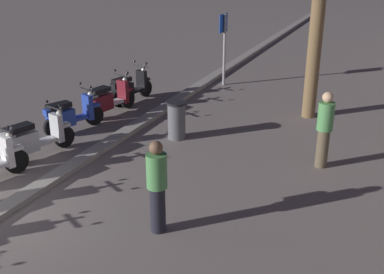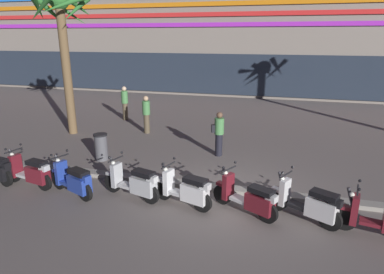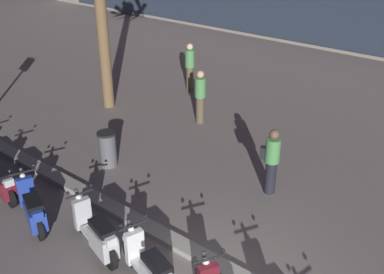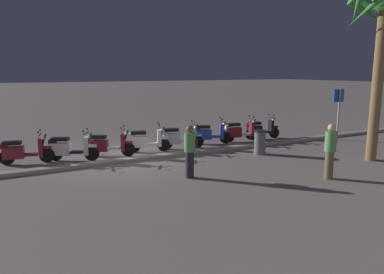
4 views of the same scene
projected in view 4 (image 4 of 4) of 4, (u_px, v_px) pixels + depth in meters
The scene contains 15 objects.
ground_plane at pixel (128, 158), 13.51m from camera, with size 200.00×200.00×0.00m, color slate.
curb_strip at pixel (133, 159), 13.01m from camera, with size 60.00×0.36×0.12m, color gray.
scooter_black_tail_end at pixel (260, 130), 17.20m from camera, with size 1.79×0.66×1.17m.
scooter_maroon_mid_front at pixel (239, 132), 16.56m from camera, with size 1.80×0.68×1.17m.
scooter_blue_lead_nearest at pixel (209, 134), 16.01m from camera, with size 1.65×0.84×1.17m.
scooter_silver_far_back at pixel (178, 138), 14.99m from camera, with size 1.80×0.77×1.17m.
scooter_white_mid_centre at pixel (146, 141), 14.37m from camera, with size 1.68×0.77×1.17m.
scooter_maroon_mid_rear at pixel (107, 145), 13.64m from camera, with size 1.69×1.00×1.17m.
scooter_white_last_in_row at pixel (69, 148), 12.96m from camera, with size 1.68×0.99×1.17m.
scooter_maroon_second_in_line at pixel (22, 151), 12.51m from camera, with size 1.80×0.69×1.17m.
crossing_sign at pixel (339, 108), 16.75m from camera, with size 0.60×0.14×2.40m.
palm_tree_near_sign at pixel (382, 33), 12.30m from camera, with size 2.63×2.67×6.00m.
pedestrian_strolling_near_curb at pixel (330, 150), 10.70m from camera, with size 0.34×0.34×1.69m.
pedestrian_window_shopping at pixel (190, 150), 10.82m from camera, with size 0.46×0.34×1.63m.
litter_bin at pixel (260, 142), 13.99m from camera, with size 0.48×0.48×0.95m.
Camera 4 is at (4.01, 12.75, 3.22)m, focal length 33.44 mm.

